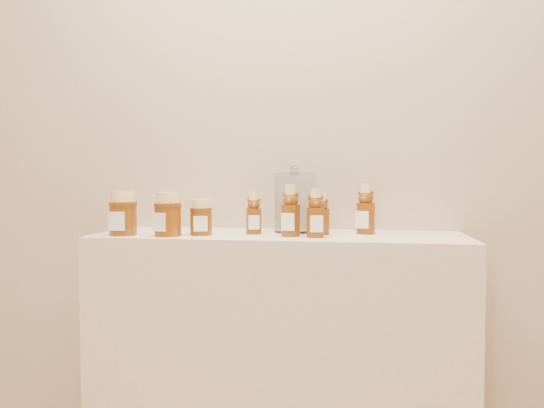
% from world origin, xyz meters
% --- Properties ---
extents(wall_back, '(3.50, 0.02, 2.70)m').
position_xyz_m(wall_back, '(0.00, 1.75, 1.35)').
color(wall_back, tan).
rests_on(wall_back, ground).
extents(display_table, '(1.20, 0.40, 0.90)m').
position_xyz_m(display_table, '(0.00, 1.55, 0.45)').
color(display_table, beige).
rests_on(display_table, ground).
extents(bear_bottle_back_left, '(0.06, 0.06, 0.16)m').
position_xyz_m(bear_bottle_back_left, '(-0.09, 1.54, 0.98)').
color(bear_bottle_back_left, '#5C2807').
rests_on(bear_bottle_back_left, display_table).
extents(bear_bottle_back_mid, '(0.07, 0.07, 0.16)m').
position_xyz_m(bear_bottle_back_mid, '(0.14, 1.56, 0.98)').
color(bear_bottle_back_mid, '#5C2807').
rests_on(bear_bottle_back_mid, display_table).
extents(bear_bottle_back_right, '(0.08, 0.08, 0.19)m').
position_xyz_m(bear_bottle_back_right, '(0.28, 1.60, 1.00)').
color(bear_bottle_back_right, '#5C2807').
rests_on(bear_bottle_back_right, display_table).
extents(bear_bottle_front_left, '(0.07, 0.07, 0.19)m').
position_xyz_m(bear_bottle_front_left, '(0.04, 1.49, 0.99)').
color(bear_bottle_front_left, '#5C2807').
rests_on(bear_bottle_front_left, display_table).
extents(bear_bottle_front_right, '(0.07, 0.07, 0.17)m').
position_xyz_m(bear_bottle_front_right, '(0.12, 1.47, 0.99)').
color(bear_bottle_front_right, '#5C2807').
rests_on(bear_bottle_front_right, display_table).
extents(honey_jar_left, '(0.09, 0.09, 0.14)m').
position_xyz_m(honey_jar_left, '(-0.49, 1.44, 0.97)').
color(honey_jar_left, '#5C2807').
rests_on(honey_jar_left, display_table).
extents(honey_jar_back, '(0.09, 0.09, 0.12)m').
position_xyz_m(honey_jar_back, '(-0.25, 1.48, 0.96)').
color(honey_jar_back, '#5C2807').
rests_on(honey_jar_back, display_table).
extents(honey_jar_front, '(0.11, 0.11, 0.14)m').
position_xyz_m(honey_jar_front, '(-0.34, 1.43, 0.97)').
color(honey_jar_front, '#5C2807').
rests_on(honey_jar_front, display_table).
extents(glass_canister, '(0.16, 0.16, 0.22)m').
position_xyz_m(glass_canister, '(0.04, 1.62, 1.01)').
color(glass_canister, white).
rests_on(glass_canister, display_table).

